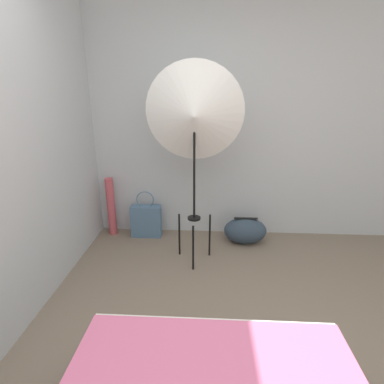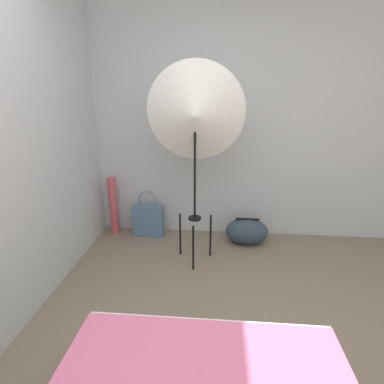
{
  "view_description": "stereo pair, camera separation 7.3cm",
  "coord_description": "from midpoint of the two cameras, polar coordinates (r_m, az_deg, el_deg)",
  "views": [
    {
      "loc": [
        -0.07,
        -1.09,
        1.65
      ],
      "look_at": [
        -0.21,
        1.4,
        0.8
      ],
      "focal_mm": 28.0,
      "sensor_mm": 36.0,
      "label": 1
    },
    {
      "loc": [
        0.01,
        -1.09,
        1.65
      ],
      "look_at": [
        -0.21,
        1.4,
        0.8
      ],
      "focal_mm": 28.0,
      "sensor_mm": 36.0,
      "label": 2
    }
  ],
  "objects": [
    {
      "name": "photo_umbrella",
      "position": [
        2.7,
        1.38,
        14.37
      ],
      "size": [
        0.9,
        0.35,
        1.9
      ],
      "color": "black",
      "rests_on": "ground_plane"
    },
    {
      "name": "wall_side_left",
      "position": [
        2.52,
        -28.37,
        8.68
      ],
      "size": [
        0.05,
        8.0,
        2.6
      ],
      "color": "#B7BCC1",
      "rests_on": "ground_plane"
    },
    {
      "name": "wall_back",
      "position": [
        3.39,
        5.53,
        12.86
      ],
      "size": [
        8.0,
        0.05,
        2.6
      ],
      "color": "#B7BCC1",
      "rests_on": "ground_plane"
    },
    {
      "name": "duffel_bag",
      "position": [
        3.44,
        11.0,
        -7.37
      ],
      "size": [
        0.47,
        0.29,
        0.3
      ],
      "color": "#2D3D4C",
      "rests_on": "ground_plane"
    },
    {
      "name": "paper_roll",
      "position": [
        3.66,
        -14.14,
        -2.58
      ],
      "size": [
        0.09,
        0.09,
        0.7
      ],
      "color": "#BC4C56",
      "rests_on": "ground_plane"
    },
    {
      "name": "tote_bag",
      "position": [
        3.57,
        -7.76,
        -5.31
      ],
      "size": [
        0.35,
        0.13,
        0.56
      ],
      "color": "slate",
      "rests_on": "ground_plane"
    }
  ]
}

